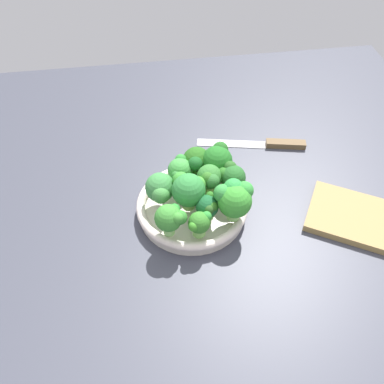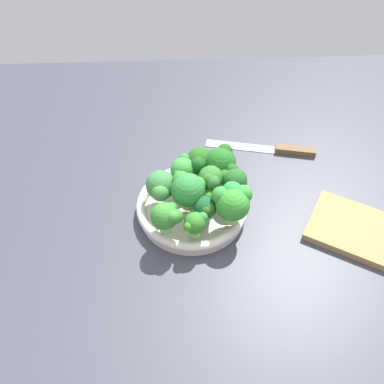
# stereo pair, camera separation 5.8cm
# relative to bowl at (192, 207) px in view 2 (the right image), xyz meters

# --- Properties ---
(ground_plane) EXTENTS (1.30, 1.30, 0.03)m
(ground_plane) POSITION_rel_bowl_xyz_m (0.03, -0.03, -0.03)
(ground_plane) COLOR #3C3E4A
(bowl) EXTENTS (0.23, 0.23, 0.03)m
(bowl) POSITION_rel_bowl_xyz_m (0.00, 0.00, 0.00)
(bowl) COLOR silver
(bowl) RESTS_ON ground_plane
(broccoli_floret_0) EXTENTS (0.07, 0.07, 0.08)m
(broccoli_floret_0) POSITION_rel_bowl_xyz_m (-0.01, -0.01, 0.06)
(broccoli_floret_0) COLOR #88C757
(broccoli_floret_0) RESTS_ON bowl
(broccoli_floret_1) EXTENTS (0.05, 0.06, 0.06)m
(broccoli_floret_1) POSITION_rel_bowl_xyz_m (-0.02, 0.06, 0.05)
(broccoli_floret_1) COLOR #83CE61
(broccoli_floret_1) RESTS_ON bowl
(broccoli_floret_2) EXTENTS (0.06, 0.06, 0.07)m
(broccoli_floret_2) POSITION_rel_bowl_xyz_m (0.08, 0.02, 0.06)
(broccoli_floret_2) COLOR #86C04D
(broccoli_floret_2) RESTS_ON bowl
(broccoli_floret_3) EXTENTS (0.06, 0.07, 0.07)m
(broccoli_floret_3) POSITION_rel_bowl_xyz_m (-0.06, 0.01, 0.05)
(broccoli_floret_3) COLOR #88B04D
(broccoli_floret_3) RESTS_ON bowl
(broccoli_floret_4) EXTENTS (0.06, 0.05, 0.07)m
(broccoli_floret_4) POSITION_rel_bowl_xyz_m (-0.05, -0.07, 0.06)
(broccoli_floret_4) COLOR #89C86A
(broccoli_floret_4) RESTS_ON bowl
(broccoli_floret_5) EXTENTS (0.05, 0.06, 0.07)m
(broccoli_floret_5) POSITION_rel_bowl_xyz_m (0.04, 0.02, 0.06)
(broccoli_floret_5) COLOR #96CE61
(broccoli_floret_5) RESTS_ON bowl
(broccoli_floret_6) EXTENTS (0.06, 0.07, 0.07)m
(broccoli_floret_6) POSITION_rel_bowl_xyz_m (0.02, 0.08, 0.06)
(broccoli_floret_6) COLOR #7EB95E
(broccoli_floret_6) RESTS_ON bowl
(broccoli_floret_7) EXTENTS (0.05, 0.04, 0.06)m
(broccoli_floret_7) POSITION_rel_bowl_xyz_m (0.00, -0.08, 0.05)
(broccoli_floret_7) COLOR #7BBB55
(broccoli_floret_7) RESTS_ON bowl
(broccoli_floret_8) EXTENTS (0.08, 0.07, 0.08)m
(broccoli_floret_8) POSITION_rel_bowl_xyz_m (0.08, -0.05, 0.07)
(broccoli_floret_8) COLOR #99D872
(broccoli_floret_8) RESTS_ON bowl
(broccoli_floret_9) EXTENTS (0.05, 0.05, 0.05)m
(broccoli_floret_9) POSITION_rel_bowl_xyz_m (0.02, -0.04, 0.05)
(broccoli_floret_9) COLOR #7DC460
(broccoli_floret_9) RESTS_ON bowl
(broccoli_floret_10) EXTENTS (0.07, 0.07, 0.08)m
(broccoli_floret_10) POSITION_rel_bowl_xyz_m (0.06, 0.07, 0.06)
(broccoli_floret_10) COLOR #8FBE5A
(broccoli_floret_10) RESTS_ON bowl
(knife) EXTENTS (0.27, 0.08, 0.01)m
(knife) POSITION_rel_bowl_xyz_m (0.21, 0.19, -0.01)
(knife) COLOR silver
(knife) RESTS_ON ground_plane
(cutting_board) EXTENTS (0.30, 0.26, 0.02)m
(cutting_board) POSITION_rel_bowl_xyz_m (0.37, -0.09, -0.01)
(cutting_board) COLOR #997C47
(cutting_board) RESTS_ON ground_plane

